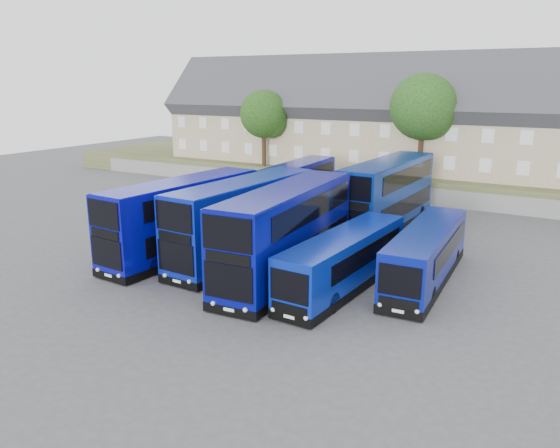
{
  "coord_description": "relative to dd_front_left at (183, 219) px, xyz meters",
  "views": [
    {
      "loc": [
        15.39,
        -22.7,
        10.41
      ],
      "look_at": [
        -0.29,
        4.51,
        2.2
      ],
      "focal_mm": 35.0,
      "sensor_mm": 36.0,
      "label": 1
    }
  ],
  "objects": [
    {
      "name": "ground",
      "position": [
        5.84,
        -2.29,
        -2.28
      ],
      "size": [
        120.0,
        120.0,
        0.0
      ],
      "primitive_type": "plane",
      "color": "#49484E",
      "rests_on": "ground"
    },
    {
      "name": "dd_rear_right",
      "position": [
        8.61,
        12.49,
        0.13
      ],
      "size": [
        3.22,
        12.43,
        4.91
      ],
      "rotation": [
        0.0,
        0.0,
        -0.03
      ],
      "color": "navy",
      "rests_on": "ground"
    },
    {
      "name": "coach_east_a",
      "position": [
        10.81,
        -0.31,
        -0.85
      ],
      "size": [
        2.83,
        10.79,
        2.92
      ],
      "rotation": [
        0.0,
        0.0,
        -0.05
      ],
      "color": "#0823A4",
      "rests_on": "ground"
    },
    {
      "name": "tree_west",
      "position": [
        -8.01,
        22.81,
        4.77
      ],
      "size": [
        4.8,
        4.8,
        7.65
      ],
      "color": "#382314",
      "rests_on": "earth_bank"
    },
    {
      "name": "dd_front_right",
      "position": [
        7.36,
        -0.16,
        0.14
      ],
      "size": [
        3.67,
        12.53,
        4.92
      ],
      "rotation": [
        0.0,
        0.0,
        0.07
      ],
      "color": "#070B83",
      "rests_on": "ground"
    },
    {
      "name": "terrace_row",
      "position": [
        8.84,
        27.71,
        4.31
      ],
      "size": [
        60.0,
        10.4,
        11.2
      ],
      "color": "tan",
      "rests_on": "earth_bank"
    },
    {
      "name": "tree_mid",
      "position": [
        7.99,
        23.31,
        5.78
      ],
      "size": [
        5.76,
        5.76,
        9.18
      ],
      "color": "#382314",
      "rests_on": "earth_bank"
    },
    {
      "name": "dd_front_left",
      "position": [
        0.0,
        0.0,
        0.0
      ],
      "size": [
        3.52,
        11.84,
        4.65
      ],
      "rotation": [
        0.0,
        0.0,
        -0.07
      ],
      "color": "#08099D",
      "rests_on": "ground"
    },
    {
      "name": "dd_front_mid",
      "position": [
        3.64,
        1.29,
        0.05
      ],
      "size": [
        3.34,
        12.07,
        4.75
      ],
      "rotation": [
        0.0,
        0.0,
        -0.05
      ],
      "color": "#0819A1",
      "rests_on": "ground"
    },
    {
      "name": "earth_bank",
      "position": [
        5.84,
        31.71,
        -1.28
      ],
      "size": [
        80.0,
        20.0,
        2.0
      ],
      "primitive_type": "cube",
      "color": "#484F2C",
      "rests_on": "ground"
    },
    {
      "name": "dd_rear_left",
      "position": [
        1.01,
        12.75,
        -0.26
      ],
      "size": [
        2.91,
        10.5,
        4.13
      ],
      "rotation": [
        0.0,
        0.0,
        0.05
      ],
      "color": "#060C7F",
      "rests_on": "ground"
    },
    {
      "name": "retaining_wall",
      "position": [
        5.84,
        21.71,
        -1.53
      ],
      "size": [
        70.0,
        0.4,
        1.5
      ],
      "primitive_type": "cube",
      "color": "slate",
      "rests_on": "ground"
    },
    {
      "name": "coach_east_b",
      "position": [
        14.2,
        2.76,
        -0.83
      ],
      "size": [
        2.84,
        10.95,
        2.96
      ],
      "rotation": [
        0.0,
        0.0,
        0.05
      ],
      "color": "#07138C",
      "rests_on": "ground"
    }
  ]
}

